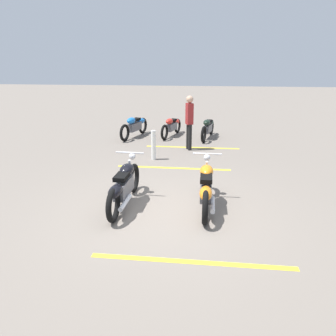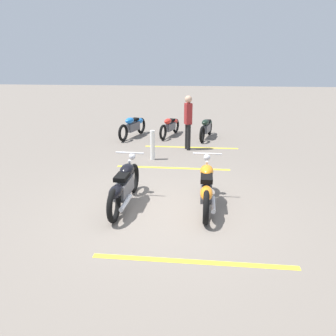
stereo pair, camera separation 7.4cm
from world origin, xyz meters
name	(u,v)px [view 2 (the right image)]	position (x,y,z in m)	size (l,w,h in m)	color
ground_plane	(164,211)	(0.00, 0.00, 0.00)	(60.00, 60.00, 0.00)	slate
motorcycle_bright_foreground	(206,187)	(0.23, -0.85, 0.46)	(2.23, 0.62, 1.04)	black
motorcycle_dark_foreground	(124,186)	(0.14, 0.85, 0.46)	(2.23, 0.62, 1.04)	black
motorcycle_row_far_left	(206,127)	(6.69, -0.91, 0.41)	(1.98, 0.53, 0.75)	black
motorcycle_row_left	(170,126)	(6.90, 0.50, 0.40)	(1.88, 0.64, 0.73)	black
motorcycle_row_center	(133,126)	(6.61, 1.91, 0.43)	(2.05, 0.71, 0.79)	black
bystander_near_row	(188,120)	(4.91, -0.27, 1.00)	(0.31, 0.28, 1.80)	black
bollard_post	(153,145)	(3.62, 0.74, 0.45)	(0.14, 0.14, 0.90)	white
parking_stripe_near	(194,262)	(-1.80, -0.66, 0.00)	(3.20, 0.12, 0.01)	yellow
parking_stripe_mid	(173,168)	(2.83, 0.05, 0.00)	(3.20, 0.12, 0.01)	yellow
parking_stripe_far	(191,147)	(5.18, -0.38, 0.00)	(3.20, 0.12, 0.01)	yellow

